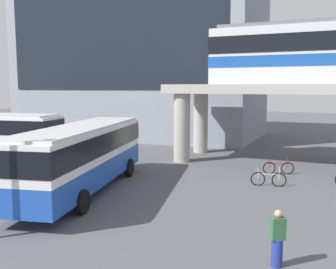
# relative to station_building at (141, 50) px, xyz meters

# --- Properties ---
(ground_plane) EXTENTS (120.00, 120.00, 0.00)m
(ground_plane) POSITION_rel_station_building_xyz_m (7.57, -15.01, -8.96)
(ground_plane) COLOR #515156
(station_building) EXTENTS (24.41, 12.68, 17.92)m
(station_building) POSITION_rel_station_building_xyz_m (0.00, 0.00, 0.00)
(station_building) COLOR gray
(station_building) RESTS_ON ground_plane
(bus_main) EXTENTS (4.87, 11.33, 3.22)m
(bus_main) POSITION_rel_station_building_xyz_m (7.84, -21.51, -6.97)
(bus_main) COLOR #1E4CB2
(bus_main) RESTS_ON ground_plane
(bicycle_silver) EXTENTS (1.77, 0.39, 1.04)m
(bicycle_silver) POSITION_rel_station_building_xyz_m (15.89, -16.91, -8.60)
(bicycle_silver) COLOR black
(bicycle_silver) RESTS_ON ground_plane
(bicycle_red) EXTENTS (1.70, 0.66, 1.04)m
(bicycle_red) POSITION_rel_station_building_xyz_m (16.02, -13.91, -8.60)
(bicycle_red) COLOR black
(bicycle_red) RESTS_ON ground_plane
(pedestrian_near_building) EXTENTS (0.48, 0.43, 1.64)m
(pedestrian_near_building) POSITION_rel_station_building_xyz_m (17.44, -25.79, -8.20)
(pedestrian_near_building) COLOR navy
(pedestrian_near_building) RESTS_ON ground_plane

